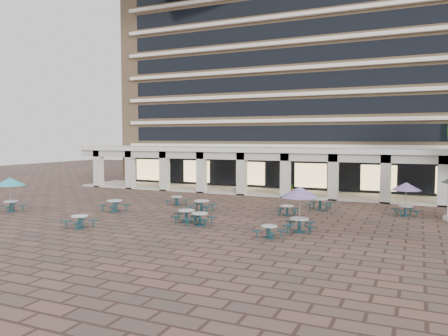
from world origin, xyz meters
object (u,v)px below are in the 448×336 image
Objects in this scene: picnic_table_3 at (269,230)px; planter_right at (292,192)px; picnic_table_4 at (10,183)px; planter_left at (239,188)px; picnic_table_1 at (80,221)px.

picnic_table_3 is 16.56m from planter_right.
picnic_table_3 is at bearing -78.85° from planter_right.
planter_left is at bearing 62.77° from picnic_table_4.
planter_right is (5.16, -0.00, -0.09)m from planter_left.
picnic_table_1 is 1.15× the size of picnic_table_3.
picnic_table_1 is at bearing -152.60° from picnic_table_3.
planter_left reaches higher than picnic_table_1.
picnic_table_3 is 0.69× the size of picnic_table_4.
picnic_table_3 is at bearing -62.76° from planter_left.
picnic_table_1 is 1.30× the size of planter_right.
planter_right is (16.57, 15.97, -1.65)m from picnic_table_4.
picnic_table_1 is 20.07m from planter_right.
picnic_table_4 is 1.64× the size of planter_left.
picnic_table_4 is at bearing -136.05° from planter_right.
planter_right is (-3.20, 16.25, 0.05)m from picnic_table_3.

